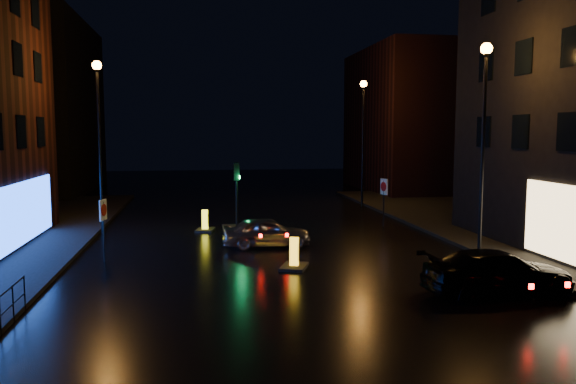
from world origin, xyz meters
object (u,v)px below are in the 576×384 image
at_px(road_sign_left, 103,215).
at_px(bollard_near, 294,261).
at_px(bollard_far, 205,226).
at_px(road_sign_right, 384,191).
at_px(silver_hatchback, 267,232).
at_px(traffic_signal, 237,220).
at_px(dark_sedan, 498,273).

bearing_deg(road_sign_left, bollard_near, -2.23).
bearing_deg(bollard_far, road_sign_left, -110.19).
distance_m(road_sign_left, road_sign_right, 14.52).
xyz_separation_m(silver_hatchback, road_sign_right, (6.71, 4.12, 1.27)).
xyz_separation_m(traffic_signal, dark_sedan, (7.13, -12.70, 0.18)).
bearing_deg(road_sign_right, traffic_signal, -16.99).
bearing_deg(silver_hatchback, road_sign_right, -56.69).
distance_m(traffic_signal, silver_hatchback, 4.49).
xyz_separation_m(bollard_far, road_sign_right, (9.31, -0.28, 1.68)).
distance_m(silver_hatchback, bollard_far, 5.13).
bearing_deg(silver_hatchback, dark_sedan, -141.79).
distance_m(silver_hatchback, road_sign_left, 6.88).
bearing_deg(silver_hatchback, road_sign_left, 107.72).
relative_size(bollard_near, road_sign_left, 0.64).
xyz_separation_m(silver_hatchback, bollard_near, (0.52, -4.00, -0.40)).
relative_size(traffic_signal, bollard_far, 2.50).
height_order(dark_sedan, road_sign_right, road_sign_right).
bearing_deg(silver_hatchback, traffic_signal, 14.42).
height_order(road_sign_left, road_sign_right, road_sign_right).
height_order(silver_hatchback, road_sign_right, road_sign_right).
bearing_deg(bollard_near, silver_hatchback, 119.08).
bearing_deg(silver_hatchback, bollard_far, 32.33).
xyz_separation_m(dark_sedan, bollard_far, (-8.75, 12.72, -0.45)).
distance_m(dark_sedan, bollard_far, 15.45).
bearing_deg(traffic_signal, road_sign_left, -131.52).
bearing_deg(road_sign_right, dark_sedan, 72.34).
bearing_deg(bollard_near, dark_sedan, -15.76).
bearing_deg(silver_hatchback, bollard_near, -170.90).
relative_size(dark_sedan, road_sign_left, 1.95).
bearing_deg(traffic_signal, road_sign_right, -1.92).
bearing_deg(road_sign_left, traffic_signal, 63.09).
distance_m(silver_hatchback, dark_sedan, 10.34).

